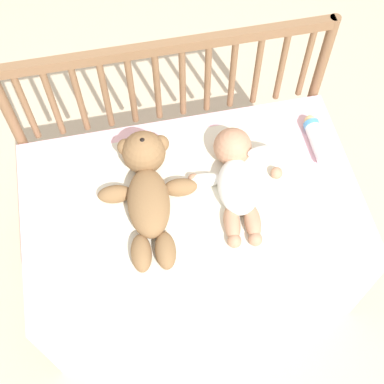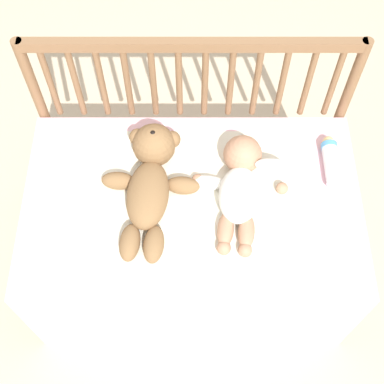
# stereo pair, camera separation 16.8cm
# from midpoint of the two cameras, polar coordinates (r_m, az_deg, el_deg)

# --- Properties ---
(ground_plane) EXTENTS (12.00, 12.00, 0.00)m
(ground_plane) POSITION_cam_midpoint_polar(r_m,az_deg,el_deg) (2.18, -2.22, -7.44)
(ground_plane) COLOR #C6B293
(crib_mattress) EXTENTS (1.10, 0.68, 0.50)m
(crib_mattress) POSITION_cam_midpoint_polar(r_m,az_deg,el_deg) (1.95, -2.47, -4.67)
(crib_mattress) COLOR #EDB7C6
(crib_mattress) RESTS_ON ground_plane
(crib_rail) EXTENTS (1.10, 0.04, 0.85)m
(crib_rail) POSITION_cam_midpoint_polar(r_m,az_deg,el_deg) (1.85, -4.94, 9.97)
(crib_rail) COLOR brown
(crib_rail) RESTS_ON ground_plane
(blanket) EXTENTS (0.82, 0.56, 0.01)m
(blanket) POSITION_cam_midpoint_polar(r_m,az_deg,el_deg) (1.72, -3.06, -1.37)
(blanket) COLOR silver
(blanket) RESTS_ON crib_mattress
(teddy_bear) EXTENTS (0.33, 0.47, 0.15)m
(teddy_bear) POSITION_cam_midpoint_polar(r_m,az_deg,el_deg) (1.71, -7.62, 0.44)
(teddy_bear) COLOR olive
(teddy_bear) RESTS_ON crib_mattress
(baby) EXTENTS (0.33, 0.41, 0.13)m
(baby) POSITION_cam_midpoint_polar(r_m,az_deg,el_deg) (1.72, 1.99, 1.47)
(baby) COLOR white
(baby) RESTS_ON crib_mattress
(baby_bottle) EXTENTS (0.06, 0.18, 0.06)m
(baby_bottle) POSITION_cam_midpoint_polar(r_m,az_deg,el_deg) (1.86, 10.66, 5.52)
(baby_bottle) COLOR white
(baby_bottle) RESTS_ON crib_mattress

